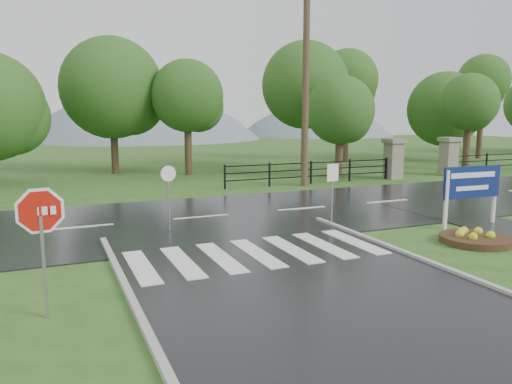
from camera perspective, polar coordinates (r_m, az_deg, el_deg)
name	(u,v)px	position (r m, az deg, el deg)	size (l,w,h in m)	color
ground	(372,332)	(9.03, 13.10, -15.28)	(120.00, 120.00, 0.00)	#2D561C
main_road	(201,218)	(17.70, -6.27, -2.99)	(90.00, 8.00, 0.04)	black
crosswalk	(257,253)	(13.11, 0.10, -6.97)	(6.50, 2.80, 0.02)	silver
pillar_west	(394,158)	(28.96, 15.44, 3.79)	(1.00, 1.00, 2.24)	gray
pillar_east	(449,155)	(31.59, 21.16, 3.92)	(1.00, 1.00, 2.24)	gray
fence_west	(311,170)	(26.08, 6.30, 2.51)	(9.58, 0.08, 1.20)	black
hills	(115,248)	(74.61, -15.80, -6.19)	(102.00, 48.00, 48.00)	slate
treeline	(151,173)	(31.38, -11.92, 2.15)	(83.20, 5.20, 10.00)	#244F18
stop_sign	(41,222)	(9.59, -23.37, -3.16)	(1.12, 0.18, 2.54)	#939399
estate_billboard	(472,185)	(17.55, 23.44, 0.72)	(2.26, 0.15, 1.98)	silver
flower_bed	(475,238)	(15.60, 23.79, -4.82)	(1.98, 1.98, 0.40)	#332111
reg_sign_small	(332,182)	(16.26, 8.73, 1.12)	(0.45, 0.08, 2.05)	#939399
reg_sign_round	(169,190)	(15.54, -9.95, 0.23)	(0.48, 0.09, 2.08)	#939399
utility_pole_east	(306,84)	(25.19, 5.70, 12.13)	(1.76, 0.39, 9.93)	#473523
entrance_tree_left	(340,110)	(28.56, 9.60, 9.17)	(3.84, 3.84, 5.74)	#3D2B1C
entrance_tree_right	(469,103)	(34.61, 23.21, 9.36)	(3.60, 3.60, 6.13)	#3D2B1C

